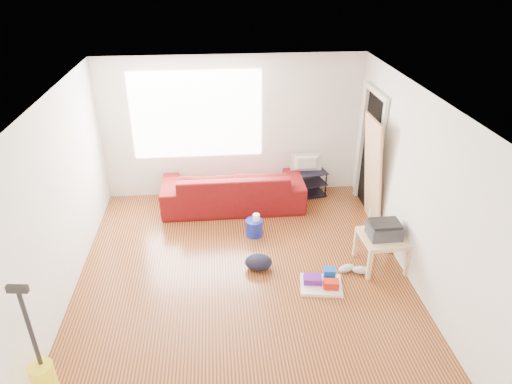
{
  "coord_description": "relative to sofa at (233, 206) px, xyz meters",
  "views": [
    {
      "loc": [
        -0.29,
        -5.01,
        3.99
      ],
      "look_at": [
        0.23,
        0.6,
        0.98
      ],
      "focal_mm": 32.0,
      "sensor_mm": 36.0,
      "label": 1
    }
  ],
  "objects": [
    {
      "name": "backpack",
      "position": [
        0.26,
        -1.81,
        0.0
      ],
      "size": [
        0.42,
        0.35,
        0.21
      ],
      "primitive_type": "ellipsoid",
      "rotation": [
        0.0,
        0.0,
        -0.13
      ],
      "color": "black",
      "rests_on": "ground"
    },
    {
      "name": "room",
      "position": [
        0.11,
        -1.8,
        1.25
      ],
      "size": [
        4.51,
        5.01,
        2.51
      ],
      "color": "#432307",
      "rests_on": "ground"
    },
    {
      "name": "sofa",
      "position": [
        0.0,
        0.0,
        0.0
      ],
      "size": [
        2.42,
        0.95,
        0.71
      ],
      "primitive_type": "imported",
      "rotation": [
        0.0,
        0.0,
        3.14
      ],
      "color": "#520A06",
      "rests_on": "ground"
    },
    {
      "name": "tv",
      "position": [
        1.33,
        0.27,
        0.64
      ],
      "size": [
        0.56,
        0.07,
        0.32
      ],
      "primitive_type": "imported",
      "rotation": [
        0.0,
        0.0,
        3.14
      ],
      "color": "black",
      "rests_on": "tv_stand"
    },
    {
      "name": "tv_stand",
      "position": [
        1.33,
        0.27,
        0.25
      ],
      "size": [
        0.76,
        0.54,
        0.48
      ],
      "rotation": [
        0.0,
        0.0,
        0.22
      ],
      "color": "black",
      "rests_on": "ground"
    },
    {
      "name": "door_panel",
      "position": [
        2.17,
        -0.73,
        0.0
      ],
      "size": [
        0.22,
        0.72,
        1.79
      ],
      "primitive_type": "cube",
      "rotation": [
        0.0,
        -0.1,
        0.0
      ],
      "color": "tan",
      "rests_on": "ground"
    },
    {
      "name": "cleaning_tray",
      "position": [
        1.08,
        -2.26,
        0.06
      ],
      "size": [
        0.61,
        0.52,
        0.2
      ],
      "rotation": [
        0.0,
        0.0,
        -0.15
      ],
      "color": "white",
      "rests_on": "ground"
    },
    {
      "name": "sneakers",
      "position": [
        1.58,
        -2.02,
        0.05
      ],
      "size": [
        0.47,
        0.24,
        0.11
      ],
      "rotation": [
        0.0,
        0.0,
        -0.07
      ],
      "color": "silver",
      "rests_on": "ground"
    },
    {
      "name": "side_table",
      "position": [
        1.99,
        -1.89,
        0.41
      ],
      "size": [
        0.63,
        0.63,
        0.49
      ],
      "rotation": [
        0.0,
        0.0,
        0.05
      ],
      "color": "#D8A97F",
      "rests_on": "ground"
    },
    {
      "name": "toilet_paper",
      "position": [
        0.31,
        -0.94,
        0.18
      ],
      "size": [
        0.11,
        0.11,
        0.1
      ],
      "primitive_type": "cylinder",
      "color": "white",
      "rests_on": "bucket"
    },
    {
      "name": "bucket",
      "position": [
        0.28,
        -0.95,
        0.0
      ],
      "size": [
        0.33,
        0.33,
        0.27
      ],
      "primitive_type": "cylinder",
      "rotation": [
        0.0,
        0.0,
        -0.29
      ],
      "color": "#152499",
      "rests_on": "ground"
    },
    {
      "name": "printer",
      "position": [
        1.99,
        -1.89,
        0.6
      ],
      "size": [
        0.44,
        0.34,
        0.23
      ],
      "rotation": [
        0.0,
        0.0,
        0.02
      ],
      "color": "#2F2F37",
      "rests_on": "side_table"
    }
  ]
}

